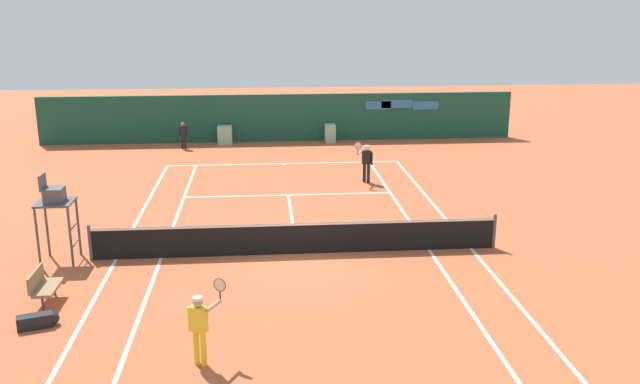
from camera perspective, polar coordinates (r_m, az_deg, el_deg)
name	(u,v)px	position (r m, az deg, el deg)	size (l,w,h in m)	color
ground_plane	(296,247)	(21.14, -1.98, -4.57)	(80.00, 80.00, 0.01)	#B25633
tennis_net	(297,238)	(20.43, -1.91, -3.79)	(12.10, 0.10, 1.07)	#4C4C51
sponsor_back_wall	(280,119)	(36.73, -3.37, 6.09)	(25.00, 1.02, 2.49)	#194C38
umpire_chair	(55,202)	(20.89, -21.14, -0.77)	(1.00, 1.00, 2.60)	#47474C
player_bench	(43,285)	(18.51, -21.96, -7.13)	(0.54, 1.14, 0.88)	#38383D
equipment_bag	(39,321)	(17.43, -22.24, -9.84)	(0.94, 0.52, 0.32)	black
player_on_baseline	(366,160)	(28.33, 3.86, 2.65)	(0.80, 0.63, 1.80)	black
player_near_side	(200,323)	(14.54, -9.93, -10.67)	(0.80, 0.61, 1.77)	yellow
ball_kid_left_post	(183,134)	(35.48, -11.27, 4.77)	(0.45, 0.21, 1.35)	black
tennis_ball_near_service_line	(422,222)	(23.60, 8.45, -2.48)	(0.07, 0.07, 0.07)	#CCE033
tennis_ball_mid_court	(430,228)	(23.04, 9.14, -2.96)	(0.07, 0.07, 0.07)	#CCE033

